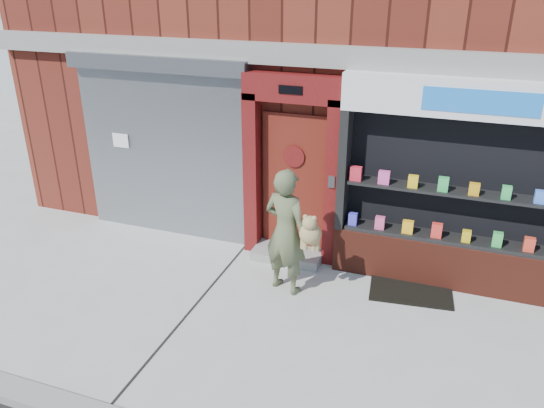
% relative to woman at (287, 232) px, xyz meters
% --- Properties ---
extents(ground, '(80.00, 80.00, 0.00)m').
position_rel_woman_xyz_m(ground, '(0.49, -0.85, -0.93)').
color(ground, '#9E9E99').
rests_on(ground, ground).
extents(shutter_bay, '(3.10, 0.30, 3.04)m').
position_rel_woman_xyz_m(shutter_bay, '(-2.51, 1.07, 0.79)').
color(shutter_bay, gray).
rests_on(shutter_bay, ground).
extents(red_door_bay, '(1.52, 0.58, 2.90)m').
position_rel_woman_xyz_m(red_door_bay, '(-0.26, 1.01, 0.53)').
color(red_door_bay, '#4E0D0D').
rests_on(red_door_bay, ground).
extents(pharmacy_bay, '(3.50, 0.41, 3.00)m').
position_rel_woman_xyz_m(pharmacy_bay, '(2.24, 0.96, 0.44)').
color(pharmacy_bay, '#5D2216').
rests_on(pharmacy_bay, ground).
extents(woman, '(0.92, 0.62, 1.84)m').
position_rel_woman_xyz_m(woman, '(0.00, 0.00, 0.00)').
color(woman, '#555E3E').
rests_on(woman, ground).
extents(doormat, '(1.23, 0.93, 0.03)m').
position_rel_woman_xyz_m(doormat, '(1.70, 0.56, -0.91)').
color(doormat, black).
rests_on(doormat, ground).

